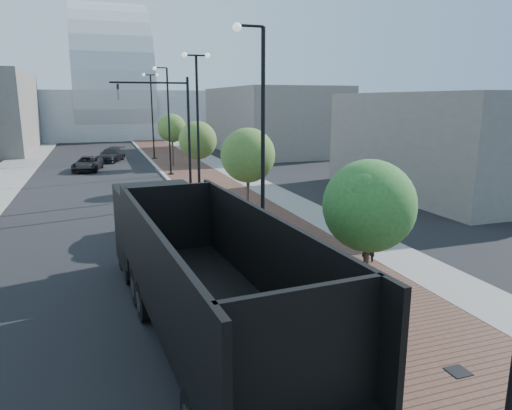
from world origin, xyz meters
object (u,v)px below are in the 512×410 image
object	(u,v)px
dump_truck	(178,259)
white_sedan	(149,224)
dark_car_mid	(88,164)
pedestrian	(368,240)

from	to	relation	value
dump_truck	white_sedan	world-z (taller)	dump_truck
white_sedan	dark_car_mid	world-z (taller)	white_sedan
dark_car_mid	pedestrian	world-z (taller)	pedestrian
dump_truck	dark_car_mid	distance (m)	32.52
dark_car_mid	white_sedan	bearing A→B (deg)	-72.11
dark_car_mid	pedestrian	xyz separation A→B (m)	(10.92, -30.82, 0.37)
dark_car_mid	pedestrian	distance (m)	32.70
white_sedan	dark_car_mid	xyz separation A→B (m)	(-2.97, 24.81, -0.19)
white_sedan	pedestrian	bearing A→B (deg)	-42.81
white_sedan	dark_car_mid	bearing A→B (deg)	91.11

